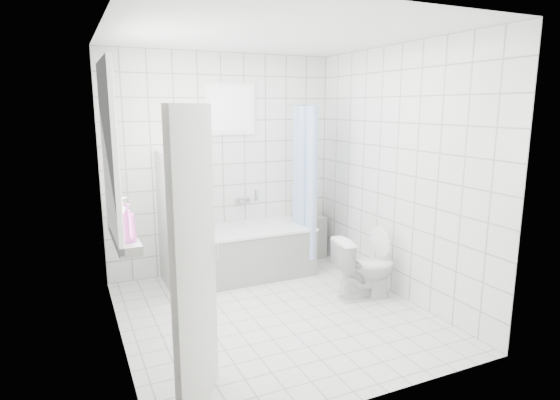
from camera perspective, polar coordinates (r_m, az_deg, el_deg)
name	(u,v)px	position (r m, az deg, el deg)	size (l,w,h in m)	color
ground	(274,314)	(4.67, -0.73, -13.74)	(3.00, 3.00, 0.00)	white
ceiling	(273,33)	(4.28, -0.82, 19.65)	(3.00, 3.00, 0.00)	white
wall_back	(223,164)	(5.68, -6.97, 4.36)	(2.80, 0.02, 2.60)	white
wall_front	(370,216)	(3.01, 10.95, -1.98)	(2.80, 0.02, 2.60)	white
wall_left	(113,194)	(3.94, -19.71, 0.71)	(0.02, 3.00, 2.60)	white
wall_right	(396,173)	(5.02, 14.01, 3.19)	(0.02, 3.00, 2.60)	white
window_left	(112,153)	(4.20, -19.76, 5.46)	(0.01, 0.90, 1.40)	white
window_back	(231,109)	(5.63, -6.00, 10.96)	(0.50, 0.01, 0.50)	white
window_sill	(124,237)	(4.34, -18.51, -4.26)	(0.18, 1.02, 0.08)	white
door	(196,267)	(2.98, -10.25, -8.09)	(0.04, 0.80, 2.00)	silver
bathtub	(245,252)	(5.58, -4.35, -6.32)	(1.57, 0.77, 0.58)	white
partition_wall	(172,222)	(5.19, -13.06, -2.69)	(0.15, 0.85, 1.50)	white
tiled_ledge	(309,238)	(6.21, 3.61, -4.63)	(0.40, 0.24, 0.55)	white
toilet	(365,268)	(5.01, 10.31, -8.14)	(0.37, 0.64, 0.65)	white
curtain_rod	(301,105)	(5.59, 2.59, 11.52)	(0.02, 0.02, 0.80)	silver
shower_curtain	(305,182)	(5.55, 3.13, 2.18)	(0.14, 0.48, 1.78)	#4778D1
tub_faucet	(242,200)	(5.78, -4.67, 0.02)	(0.18, 0.06, 0.06)	silver
sill_bottles	(126,220)	(4.15, -18.30, -2.31)	(0.17, 0.57, 0.32)	#FF63D7
ledge_bottles	(312,209)	(6.12, 3.87, -1.10)	(0.15, 0.15, 0.25)	yellow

